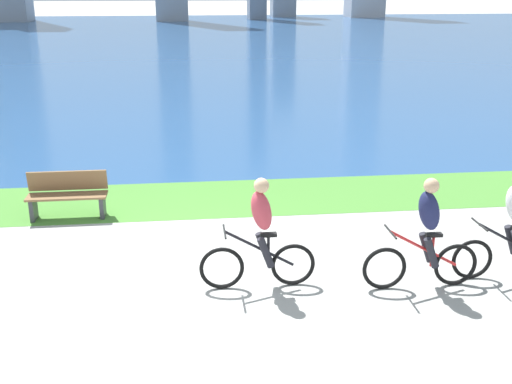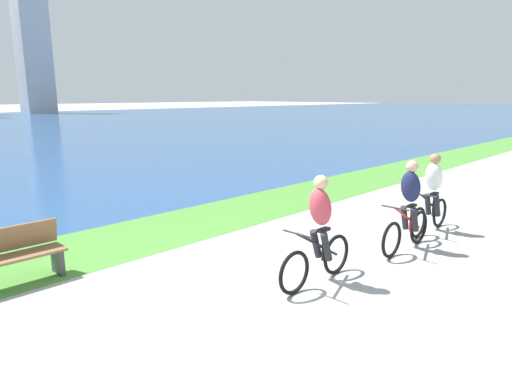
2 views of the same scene
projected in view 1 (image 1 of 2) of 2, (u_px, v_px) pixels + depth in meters
ground_plane at (178, 263)px, 10.07m from camera, size 300.00×300.00×0.00m
grass_strip_bayside at (178, 200)px, 12.97m from camera, size 120.00×2.37×0.01m
bay_water_surface at (181, 39)px, 49.40m from camera, size 300.00×75.09×0.00m
cyclist_lead at (260, 235)px, 9.01m from camera, size 1.73×0.52×1.70m
cyclist_trailing at (426, 235)px, 9.00m from camera, size 1.76×0.52×1.70m
cyclist_distant_rear at (512, 226)px, 9.32m from camera, size 1.72×0.52×1.68m
bench_near_path at (68, 195)px, 11.88m from camera, size 1.50×0.47×0.90m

